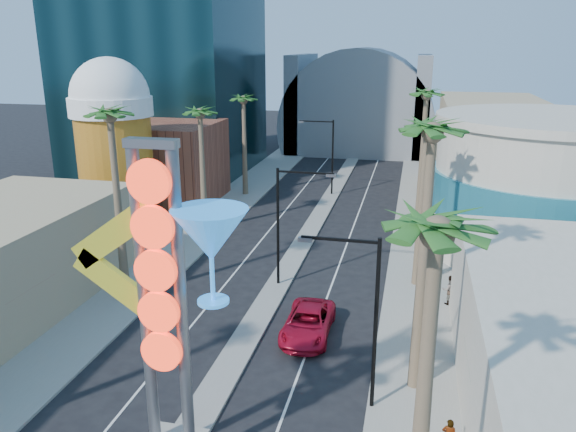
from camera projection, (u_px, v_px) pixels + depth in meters
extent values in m
cube|color=gray|center=(219.00, 212.00, 53.58)|extent=(5.00, 100.00, 0.15)
cube|color=gray|center=(423.00, 226.00, 49.55)|extent=(5.00, 100.00, 0.15)
cube|color=gray|center=(322.00, 210.00, 54.36)|extent=(1.60, 84.00, 0.15)
cube|color=brown|center=(167.00, 163.00, 56.60)|extent=(10.00, 10.00, 8.00)
cube|color=tan|center=(489.00, 148.00, 58.84)|extent=(10.00, 20.00, 10.00)
cylinder|color=#AC5B17|center=(117.00, 169.00, 49.06)|extent=(6.40, 6.40, 10.00)
cylinder|color=white|center=(111.00, 107.00, 47.48)|extent=(7.00, 7.00, 1.60)
sphere|color=white|center=(110.00, 97.00, 47.24)|extent=(6.60, 6.60, 6.60)
cylinder|color=#B7B19B|center=(545.00, 191.00, 41.64)|extent=(16.00, 16.00, 10.00)
cylinder|color=teal|center=(545.00, 191.00, 41.64)|extent=(16.60, 16.60, 3.00)
cylinder|color=#B7B19B|center=(555.00, 120.00, 40.08)|extent=(16.60, 16.60, 0.60)
cylinder|color=slate|center=(360.00, 123.00, 84.90)|extent=(22.00, 16.00, 22.00)
cube|color=slate|center=(302.00, 102.00, 85.93)|extent=(2.00, 16.00, 14.00)
cube|color=slate|center=(422.00, 104.00, 82.11)|extent=(2.00, 16.00, 14.00)
cylinder|color=slate|center=(145.00, 307.00, 20.00)|extent=(0.44, 0.44, 12.00)
cylinder|color=slate|center=(182.00, 311.00, 19.70)|extent=(0.44, 0.44, 12.00)
cube|color=slate|center=(151.00, 143.00, 18.12)|extent=(1.80, 0.50, 0.30)
cylinder|color=#FA3216|center=(149.00, 182.00, 18.14)|extent=(1.50, 0.25, 1.50)
cylinder|color=#FA3216|center=(152.00, 227.00, 18.60)|extent=(1.50, 0.25, 1.50)
cylinder|color=#FA3216|center=(156.00, 270.00, 19.05)|extent=(1.50, 0.25, 1.50)
cylinder|color=#FA3216|center=(159.00, 312.00, 19.51)|extent=(1.50, 0.25, 1.50)
cylinder|color=#FA3216|center=(162.00, 351.00, 19.96)|extent=(1.50, 0.25, 1.50)
cube|color=#FFF135|center=(115.00, 233.00, 19.39)|extent=(3.47, 0.25, 2.80)
cube|color=#FFF135|center=(120.00, 286.00, 19.98)|extent=(3.47, 0.25, 2.80)
cone|color=#2A8DF2|center=(210.00, 235.00, 18.59)|extent=(2.60, 2.60, 1.80)
cylinder|color=#2A8DF2|center=(212.00, 280.00, 19.06)|extent=(0.16, 0.16, 1.60)
cylinder|color=#2A8DF2|center=(213.00, 301.00, 19.30)|extent=(1.10, 1.10, 0.12)
cylinder|color=black|center=(278.00, 228.00, 36.43)|extent=(0.18, 0.18, 8.00)
cube|color=black|center=(306.00, 173.00, 34.93)|extent=(3.60, 0.12, 0.12)
cube|color=slate|center=(331.00, 175.00, 34.62)|extent=(0.60, 0.25, 0.18)
cylinder|color=black|center=(332.00, 158.00, 58.80)|extent=(0.18, 0.18, 8.00)
cube|color=black|center=(316.00, 121.00, 58.06)|extent=(3.60, 0.12, 0.12)
cube|color=slate|center=(301.00, 122.00, 58.43)|extent=(0.60, 0.25, 0.18)
cylinder|color=black|center=(375.00, 327.00, 23.71)|extent=(0.18, 0.18, 8.00)
cube|color=black|center=(340.00, 240.00, 22.94)|extent=(3.24, 0.12, 0.12)
cube|color=slate|center=(305.00, 239.00, 23.28)|extent=(0.60, 0.25, 0.18)
cylinder|color=brown|center=(119.00, 211.00, 34.09)|extent=(0.40, 0.40, 11.50)
sphere|color=#20551C|center=(110.00, 116.00, 32.41)|extent=(2.40, 2.40, 2.40)
cylinder|color=brown|center=(203.00, 173.00, 47.36)|extent=(0.40, 0.40, 10.00)
sphere|color=#20551C|center=(200.00, 114.00, 45.90)|extent=(2.40, 2.40, 2.40)
cylinder|color=brown|center=(245.00, 149.00, 58.55)|extent=(0.40, 0.40, 10.00)
sphere|color=#20551C|center=(243.00, 100.00, 57.08)|extent=(2.40, 2.40, 2.40)
cylinder|color=brown|center=(422.00, 422.00, 15.44)|extent=(0.40, 0.40, 11.00)
sphere|color=#20551C|center=(437.00, 233.00, 13.82)|extent=(2.40, 2.40, 2.40)
cylinder|color=brown|center=(422.00, 269.00, 24.61)|extent=(0.40, 0.40, 12.00)
sphere|color=#20551C|center=(433.00, 133.00, 22.85)|extent=(2.40, 2.40, 2.40)
cylinder|color=brown|center=(421.00, 210.00, 36.02)|extent=(0.40, 0.40, 10.50)
sphere|color=#20551C|center=(427.00, 128.00, 34.47)|extent=(2.40, 2.40, 2.40)
cylinder|color=brown|center=(422.00, 165.00, 47.05)|extent=(0.40, 0.40, 11.50)
sphere|color=#20551C|center=(427.00, 95.00, 45.37)|extent=(2.40, 2.40, 2.40)
imported|color=#B50D28|center=(308.00, 323.00, 30.92)|extent=(2.58, 5.47, 1.51)
imported|color=gray|center=(450.00, 290.00, 34.26)|extent=(1.01, 0.84, 1.87)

